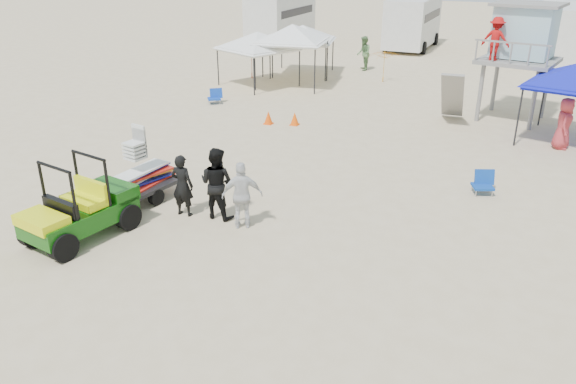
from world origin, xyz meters
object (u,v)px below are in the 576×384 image
at_px(utility_cart, 76,203).
at_px(surf_trailer, 141,175).
at_px(lifeguard_tower, 520,36).
at_px(man_left, 182,185).

height_order(utility_cart, surf_trailer, utility_cart).
xyz_separation_m(utility_cart, lifeguard_tower, (8.38, 14.75, 2.32)).
height_order(utility_cart, man_left, utility_cart).
bearing_deg(surf_trailer, utility_cart, -90.15).
distance_m(man_left, lifeguard_tower, 14.64).
distance_m(surf_trailer, man_left, 1.55).
xyz_separation_m(utility_cart, surf_trailer, (0.01, 2.34, -0.14)).
height_order(surf_trailer, man_left, surf_trailer).
bearing_deg(man_left, surf_trailer, -14.43).
distance_m(surf_trailer, lifeguard_tower, 15.18).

